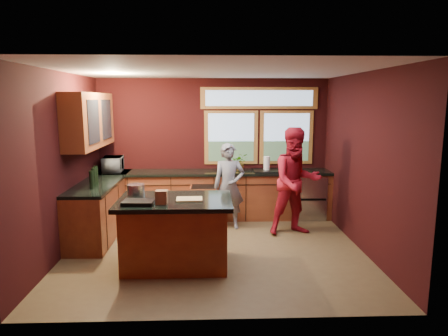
{
  "coord_description": "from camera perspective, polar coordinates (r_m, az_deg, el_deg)",
  "views": [
    {
      "loc": [
        -0.08,
        -5.88,
        2.28
      ],
      "look_at": [
        0.15,
        0.4,
        1.21
      ],
      "focal_mm": 32.0,
      "sensor_mm": 36.0,
      "label": 1
    }
  ],
  "objects": [
    {
      "name": "person_grey",
      "position": [
        7.11,
        0.71,
        -2.63
      ],
      "size": [
        0.58,
        0.4,
        1.53
      ],
      "primitive_type": "imported",
      "rotation": [
        0.0,
        0.0,
        0.07
      ],
      "color": "slate",
      "rests_on": "floor"
    },
    {
      "name": "cutting_board",
      "position": [
        5.45,
        -4.98,
        -4.46
      ],
      "size": [
        0.36,
        0.26,
        0.02
      ],
      "primitive_type": "cube",
      "rotation": [
        0.0,
        0.0,
        0.04
      ],
      "color": "tan",
      "rests_on": "island"
    },
    {
      "name": "stock_pot",
      "position": [
        5.71,
        -12.44,
        -3.17
      ],
      "size": [
        0.24,
        0.24,
        0.18
      ],
      "primitive_type": "cylinder",
      "color": "#B2B2B7",
      "rests_on": "island"
    },
    {
      "name": "left_counter",
      "position": [
        7.22,
        -17.13,
        -5.34
      ],
      "size": [
        0.64,
        2.3,
        0.93
      ],
      "color": "maroon",
      "rests_on": "floor"
    },
    {
      "name": "island",
      "position": [
        5.64,
        -6.94,
        -9.04
      ],
      "size": [
        1.55,
        1.05,
        0.95
      ],
      "color": "maroon",
      "rests_on": "floor"
    },
    {
      "name": "floor",
      "position": [
        6.31,
        -1.27,
        -11.54
      ],
      "size": [
        4.5,
        4.5,
        0.0
      ],
      "primitive_type": "plane",
      "color": "brown",
      "rests_on": "ground"
    },
    {
      "name": "microwave",
      "position": [
        7.89,
        -15.57,
        0.52
      ],
      "size": [
        0.4,
        0.55,
        0.29
      ],
      "primitive_type": "imported",
      "rotation": [
        0.0,
        0.0,
        1.67
      ],
      "color": "#999999",
      "rests_on": "left_counter"
    },
    {
      "name": "paper_bag",
      "position": [
        5.26,
        -8.92,
        -4.15
      ],
      "size": [
        0.16,
        0.13,
        0.18
      ],
      "primitive_type": "cube",
      "rotation": [
        0.0,
        0.0,
        -0.05
      ],
      "color": "brown",
      "rests_on": "island"
    },
    {
      "name": "room_shell",
      "position": [
        6.24,
        -6.89,
        5.17
      ],
      "size": [
        4.52,
        4.02,
        2.71
      ],
      "color": "black",
      "rests_on": "ground"
    },
    {
      "name": "black_tray",
      "position": [
        5.32,
        -12.12,
        -4.81
      ],
      "size": [
        0.42,
        0.31,
        0.05
      ],
      "primitive_type": "cube",
      "rotation": [
        0.0,
        0.0,
        -0.06
      ],
      "color": "black",
      "rests_on": "island"
    },
    {
      "name": "potted_plant",
      "position": [
        7.74,
        2.32,
        0.86
      ],
      "size": [
        0.3,
        0.26,
        0.33
      ],
      "primitive_type": "imported",
      "color": "#999999",
      "rests_on": "back_counter"
    },
    {
      "name": "back_counter",
      "position": [
        7.79,
        0.0,
        -3.81
      ],
      "size": [
        4.5,
        0.64,
        0.93
      ],
      "color": "maroon",
      "rests_on": "floor"
    },
    {
      "name": "paper_towel",
      "position": [
        7.75,
        6.12,
        0.63
      ],
      "size": [
        0.12,
        0.12,
        0.28
      ],
      "primitive_type": "cylinder",
      "color": "white",
      "rests_on": "back_counter"
    },
    {
      "name": "person_red",
      "position": [
        6.87,
        10.24,
        -1.93
      ],
      "size": [
        1.01,
        0.85,
        1.84
      ],
      "primitive_type": "imported",
      "rotation": [
        0.0,
        0.0,
        0.19
      ],
      "color": "#A41321",
      "rests_on": "floor"
    }
  ]
}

